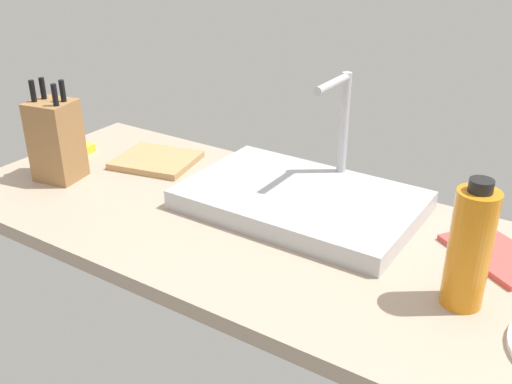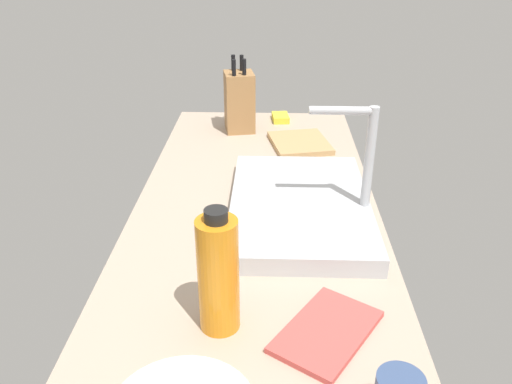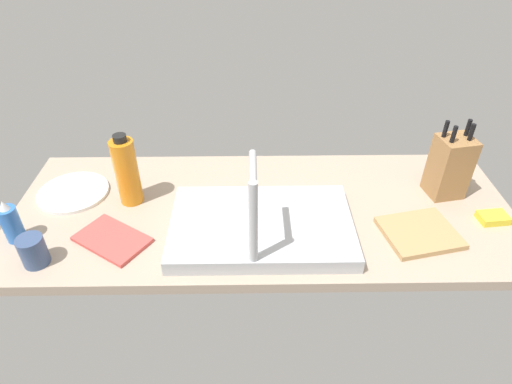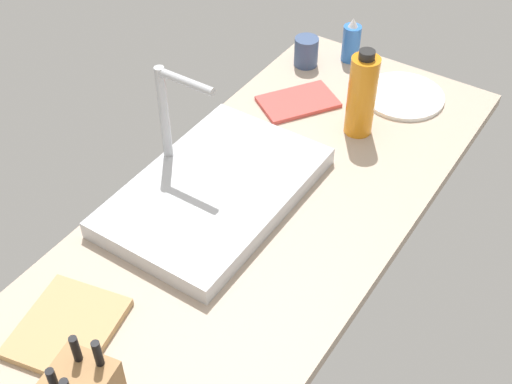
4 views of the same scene
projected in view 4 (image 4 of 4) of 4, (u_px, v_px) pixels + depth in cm
name	position (u px, v px, depth cm)	size (l,w,h in cm)	color
countertop_slab	(253.00, 224.00, 162.80)	(164.06, 65.55, 3.50)	tan
sink_basin	(215.00, 191.00, 165.17)	(55.30, 35.62, 4.65)	#B7BABF
faucet	(170.00, 113.00, 161.81)	(5.50, 16.35, 30.35)	#B7BABF
cutting_board	(68.00, 328.00, 137.63)	(21.49, 18.51, 1.80)	tan
soap_bottle	(351.00, 42.00, 208.37)	(5.53, 5.53, 14.29)	blue
water_bottle	(362.00, 95.00, 178.32)	(7.61, 7.61, 25.01)	orange
dinner_plate	(403.00, 96.00, 197.25)	(23.71, 23.71, 1.20)	white
dish_towel	(298.00, 102.00, 195.12)	(21.56, 13.40, 1.20)	#CC4C47
coffee_mug	(306.00, 52.00, 207.55)	(7.32, 7.32, 9.02)	#384C75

